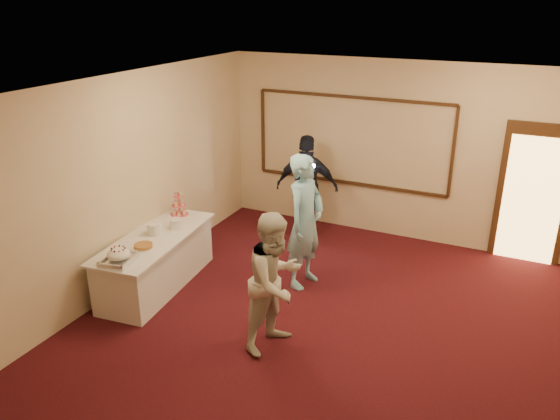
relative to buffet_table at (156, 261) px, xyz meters
The scene contains 14 objects.
floor 2.62m from the buffet_table, ahead, with size 7.00×7.00×0.00m, color #330B14.
room_walls 3.07m from the buffet_table, ahead, with size 6.04×7.04×3.02m.
wall_molding 3.87m from the buffet_table, 61.00° to the left, with size 3.45×0.04×1.55m.
doorway 5.75m from the buffet_table, 34.06° to the left, with size 1.05×0.07×2.20m.
buffet_table is the anchor object (origin of this frame).
pavlova_tray 0.94m from the buffet_table, 84.41° to the right, with size 0.43×0.53×0.18m.
cupcake_stand 1.01m from the buffet_table, 101.09° to the left, with size 0.28×0.28×0.41m.
plate_stack_a 0.47m from the buffet_table, 118.95° to the left, with size 0.21×0.21×0.17m.
plate_stack_b 0.60m from the buffet_table, 73.24° to the left, with size 0.18×0.18×0.15m.
tart 0.56m from the buffet_table, 74.26° to the right, with size 0.29×0.29×0.06m.
man 2.20m from the buffet_table, 27.26° to the left, with size 0.71×0.47×1.95m, color #86C6E2.
woman 2.28m from the buffet_table, 14.15° to the right, with size 0.82×0.64×1.70m, color beige.
guest 2.88m from the buffet_table, 63.65° to the left, with size 1.05×0.44×1.80m, color black.
camera_flash 2.87m from the buffet_table, 57.09° to the left, with size 0.07×0.04×0.05m, color white.
Camera 1 is at (2.02, -5.29, 3.95)m, focal length 35.00 mm.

